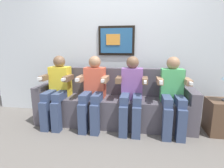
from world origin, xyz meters
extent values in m
plane|color=#66605B|center=(0.00, 0.00, 0.00)|extent=(6.38, 6.38, 0.00)
cube|color=silver|center=(0.00, 0.77, 1.30)|extent=(4.91, 0.05, 2.60)
cube|color=black|center=(-0.01, 0.72, 1.35)|extent=(0.63, 0.03, 0.50)
cube|color=#26598C|center=(-0.01, 0.71, 1.35)|extent=(0.55, 0.02, 0.42)
cube|color=orange|center=(-0.07, 0.70, 1.37)|extent=(0.24, 0.02, 0.18)
cube|color=#514C56|center=(0.00, 0.29, 0.23)|extent=(2.23, 0.58, 0.45)
cube|color=#514C56|center=(0.00, 0.51, 0.68)|extent=(2.23, 0.14, 0.45)
cube|color=#514C56|center=(-1.18, 0.29, 0.31)|extent=(0.14, 0.58, 0.62)
cube|color=#514C56|center=(1.18, 0.29, 0.31)|extent=(0.14, 0.58, 0.62)
cube|color=yellow|center=(-0.88, 0.28, 0.69)|extent=(0.32, 0.20, 0.48)
sphere|color=brown|center=(-0.88, 0.28, 1.02)|extent=(0.19, 0.19, 0.19)
cube|color=#38476B|center=(-0.97, 0.08, 0.51)|extent=(0.12, 0.40, 0.12)
cube|color=#38476B|center=(-0.79, 0.08, 0.51)|extent=(0.12, 0.40, 0.12)
cube|color=#38476B|center=(-0.97, -0.12, 0.23)|extent=(0.12, 0.12, 0.45)
cube|color=#38476B|center=(-0.79, -0.12, 0.23)|extent=(0.12, 0.12, 0.45)
cube|color=brown|center=(-1.07, 0.16, 0.77)|extent=(0.08, 0.28, 0.08)
cube|color=brown|center=(-0.69, 0.16, 0.77)|extent=(0.08, 0.28, 0.08)
cube|color=white|center=(-0.69, 0.00, 0.78)|extent=(0.04, 0.13, 0.04)
cube|color=white|center=(-1.07, 0.00, 0.78)|extent=(0.04, 0.10, 0.04)
cube|color=#D8593F|center=(-0.29, 0.28, 0.69)|extent=(0.32, 0.20, 0.48)
sphere|color=#9E7556|center=(-0.29, 0.28, 1.02)|extent=(0.19, 0.19, 0.19)
cube|color=#38476B|center=(-0.38, 0.08, 0.51)|extent=(0.12, 0.40, 0.12)
cube|color=#38476B|center=(-0.20, 0.08, 0.51)|extent=(0.12, 0.40, 0.12)
cube|color=#38476B|center=(-0.38, -0.12, 0.23)|extent=(0.12, 0.12, 0.45)
cube|color=#38476B|center=(-0.20, -0.12, 0.23)|extent=(0.12, 0.12, 0.45)
cube|color=#9E7556|center=(-0.48, 0.16, 0.77)|extent=(0.08, 0.28, 0.08)
cube|color=#9E7556|center=(-0.10, 0.16, 0.77)|extent=(0.08, 0.28, 0.08)
cube|color=white|center=(-0.10, 0.00, 0.78)|extent=(0.04, 0.13, 0.04)
cube|color=white|center=(-0.48, 0.00, 0.78)|extent=(0.04, 0.10, 0.04)
cube|color=#8C59A5|center=(0.29, 0.28, 0.69)|extent=(0.32, 0.20, 0.48)
sphere|color=brown|center=(0.29, 0.28, 1.02)|extent=(0.19, 0.19, 0.19)
cube|color=#38476B|center=(0.20, 0.08, 0.51)|extent=(0.12, 0.40, 0.12)
cube|color=#38476B|center=(0.38, 0.08, 0.51)|extent=(0.12, 0.40, 0.12)
cube|color=#38476B|center=(0.20, -0.12, 0.23)|extent=(0.12, 0.12, 0.45)
cube|color=#38476B|center=(0.38, -0.12, 0.23)|extent=(0.12, 0.12, 0.45)
cube|color=brown|center=(0.10, 0.16, 0.77)|extent=(0.08, 0.28, 0.08)
cube|color=brown|center=(0.48, 0.16, 0.77)|extent=(0.08, 0.28, 0.08)
cube|color=white|center=(0.48, 0.00, 0.78)|extent=(0.04, 0.13, 0.04)
cube|color=#4CB266|center=(0.88, 0.28, 0.69)|extent=(0.32, 0.20, 0.48)
sphere|color=#9E7556|center=(0.88, 0.28, 1.02)|extent=(0.19, 0.19, 0.19)
cube|color=#38476B|center=(0.79, 0.08, 0.51)|extent=(0.12, 0.40, 0.12)
cube|color=#38476B|center=(0.97, 0.08, 0.51)|extent=(0.12, 0.40, 0.12)
cube|color=#38476B|center=(0.79, -0.12, 0.23)|extent=(0.12, 0.12, 0.45)
cube|color=#38476B|center=(0.97, -0.12, 0.23)|extent=(0.12, 0.12, 0.45)
cube|color=#9E7556|center=(0.69, 0.16, 0.77)|extent=(0.08, 0.28, 0.08)
cube|color=#9E7556|center=(1.07, 0.16, 0.77)|extent=(0.08, 0.28, 0.08)
cube|color=white|center=(1.07, 0.00, 0.78)|extent=(0.04, 0.13, 0.04)
cube|color=white|center=(0.69, 0.00, 0.78)|extent=(0.04, 0.10, 0.04)
cube|color=brown|center=(1.60, 0.22, 0.25)|extent=(0.40, 0.40, 0.50)
camera|label=1|loc=(0.42, -2.43, 1.26)|focal=28.51mm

